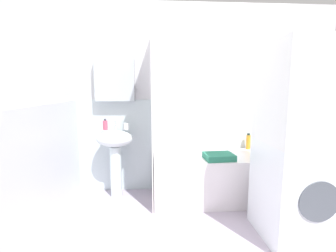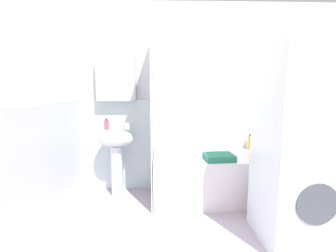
# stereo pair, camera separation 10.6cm
# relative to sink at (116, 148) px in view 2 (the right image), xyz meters

# --- Properties ---
(ground_plane) EXTENTS (4.80, 5.60, 0.04)m
(ground_plane) POSITION_rel_sink_xyz_m (1.04, -1.03, -0.63)
(ground_plane) COLOR #B8ABBF
(wall_back_tiled) EXTENTS (3.60, 0.18, 2.40)m
(wall_back_tiled) POSITION_rel_sink_xyz_m (0.97, 0.23, 0.53)
(wall_back_tiled) COLOR silver
(wall_back_tiled) RESTS_ON ground_plane
(wall_left_tiled) EXTENTS (0.07, 1.81, 2.40)m
(wall_left_tiled) POSITION_rel_sink_xyz_m (-0.53, -0.69, 0.51)
(wall_left_tiled) COLOR silver
(wall_left_tiled) RESTS_ON ground_plane
(sink) EXTENTS (0.44, 0.34, 0.83)m
(sink) POSITION_rel_sink_xyz_m (0.00, 0.00, 0.00)
(sink) COLOR white
(sink) RESTS_ON ground_plane
(faucet) EXTENTS (0.03, 0.12, 0.12)m
(faucet) POSITION_rel_sink_xyz_m (0.00, 0.08, 0.28)
(faucet) COLOR silver
(faucet) RESTS_ON sink
(soap_dispenser) EXTENTS (0.06, 0.06, 0.14)m
(soap_dispenser) POSITION_rel_sink_xyz_m (-0.12, 0.08, 0.28)
(soap_dispenser) COLOR #C74D6A
(soap_dispenser) RESTS_ON sink
(toothbrush_cup) EXTENTS (0.07, 0.07, 0.08)m
(toothbrush_cup) POSITION_rel_sink_xyz_m (0.14, 0.07, 0.26)
(toothbrush_cup) COLOR silver
(toothbrush_cup) RESTS_ON sink
(bathtub) EXTENTS (1.57, 0.68, 0.55)m
(bathtub) POSITION_rel_sink_xyz_m (1.26, -0.15, -0.34)
(bathtub) COLOR white
(bathtub) RESTS_ON ground_plane
(shower_curtain) EXTENTS (0.01, 0.68, 2.00)m
(shower_curtain) POSITION_rel_sink_xyz_m (0.45, -0.15, 0.39)
(shower_curtain) COLOR white
(shower_curtain) RESTS_ON ground_plane
(shampoo_bottle) EXTENTS (0.05, 0.05, 0.24)m
(shampoo_bottle) POSITION_rel_sink_xyz_m (1.94, 0.11, 0.05)
(shampoo_bottle) COLOR #207752
(shampoo_bottle) RESTS_ON bathtub
(lotion_bottle) EXTENTS (0.04, 0.04, 0.16)m
(lotion_bottle) POSITION_rel_sink_xyz_m (1.83, 0.14, 0.01)
(lotion_bottle) COLOR #C0466A
(lotion_bottle) RESTS_ON bathtub
(conditioner_bottle) EXTENTS (0.05, 0.05, 0.21)m
(conditioner_bottle) POSITION_rel_sink_xyz_m (1.71, 0.12, 0.04)
(conditioner_bottle) COLOR orange
(conditioner_bottle) RESTS_ON bathtub
(towel_folded) EXTENTS (0.34, 0.28, 0.07)m
(towel_folded) POSITION_rel_sink_xyz_m (1.20, -0.33, -0.03)
(towel_folded) COLOR #29785D
(towel_folded) RESTS_ON bathtub
(washer_dryer_stack) EXTENTS (0.60, 0.65, 1.74)m
(washer_dryer_stack) POSITION_rel_sink_xyz_m (1.73, -0.96, 0.25)
(washer_dryer_stack) COLOR white
(washer_dryer_stack) RESTS_ON ground_plane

